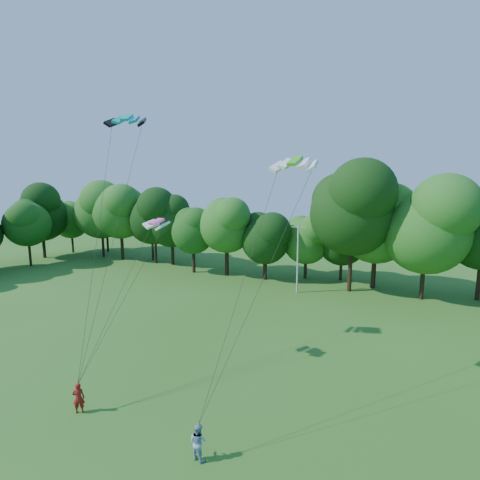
% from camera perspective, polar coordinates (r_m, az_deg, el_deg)
% --- Properties ---
extents(ground, '(160.00, 160.00, 0.00)m').
position_cam_1_polar(ground, '(20.88, -22.28, -30.34)').
color(ground, '#2A5C19').
rests_on(ground, ground).
extents(utility_pole, '(1.58, 0.33, 7.95)m').
position_cam_1_polar(utility_pole, '(43.81, 8.78, -2.78)').
color(utility_pole, '#AAAAA1').
rests_on(utility_pole, ground).
extents(kite_flyer_left, '(0.78, 0.75, 1.80)m').
position_cam_1_polar(kite_flyer_left, '(24.67, -23.38, -21.21)').
color(kite_flyer_left, maroon).
rests_on(kite_flyer_left, ground).
extents(kite_flyer_right, '(0.96, 0.80, 1.80)m').
position_cam_1_polar(kite_flyer_right, '(20.08, -6.39, -28.20)').
color(kite_flyer_right, '#8CA8C2').
rests_on(kite_flyer_right, ground).
extents(kite_teal, '(3.08, 2.18, 0.68)m').
position_cam_1_polar(kite_teal, '(29.52, -16.89, 17.42)').
color(kite_teal, '#059EA5').
rests_on(kite_teal, ground).
extents(kite_green, '(2.79, 1.38, 0.66)m').
position_cam_1_polar(kite_green, '(22.38, 8.36, 11.86)').
color(kite_green, green).
rests_on(kite_green, ground).
extents(kite_pink, '(2.12, 1.36, 0.42)m').
position_cam_1_polar(kite_pink, '(26.01, -12.60, 2.76)').
color(kite_pink, '#F644B2').
rests_on(kite_pink, ground).
extents(tree_back_west, '(8.42, 8.42, 12.25)m').
position_cam_1_polar(tree_back_west, '(62.27, -13.36, 3.92)').
color(tree_back_west, '#321B14').
rests_on(tree_back_west, ground).
extents(tree_back_center, '(10.70, 10.70, 15.57)m').
position_cam_1_polar(tree_back_center, '(44.98, 16.82, 4.50)').
color(tree_back_center, '#302112').
rests_on(tree_back_center, ground).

